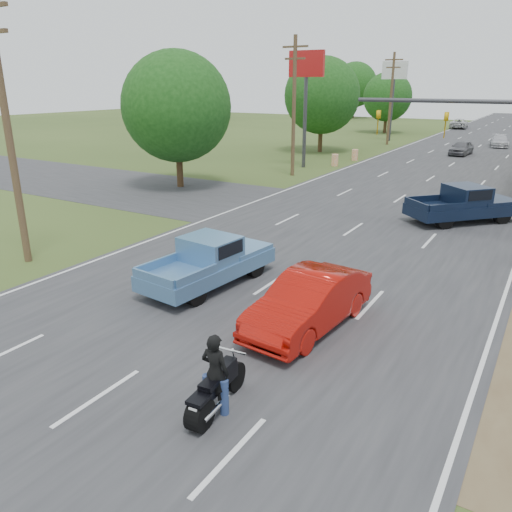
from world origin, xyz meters
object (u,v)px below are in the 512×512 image
Objects in this scene: red_convertible at (309,302)px; distant_car_silver at (500,141)px; motorcycle at (214,393)px; blue_pickup at (211,260)px; navy_pickup at (466,204)px; distant_car_white at (459,124)px; rider at (215,376)px; distant_car_grey at (461,148)px.

red_convertible is 1.09× the size of distant_car_silver.
red_convertible is 2.16× the size of motorcycle.
blue_pickup is 1.21× the size of distant_car_silver.
navy_pickup is 35.96m from distant_car_silver.
navy_pickup is at bearing 94.89° from distant_car_white.
blue_pickup is 0.96× the size of navy_pickup.
red_convertible is at bearing 91.52° from distant_car_white.
distant_car_grey is (-3.07, 45.87, -0.18)m from rider.
red_convertible is 50.67m from distant_car_silver.
distant_car_white is (-9.07, 78.28, -0.13)m from rider.
motorcycle is at bearing -81.32° from distant_car_grey.
distant_car_grey is at bearing 99.45° from red_convertible.
red_convertible is 0.90× the size of blue_pickup.
navy_pickup reaches higher than rider.
blue_pickup is 1.00× the size of distant_car_white.
navy_pickup is 1.37× the size of distant_car_grey.
blue_pickup reaches higher than distant_car_silver.
rider reaches higher than blue_pickup.
navy_pickup reaches higher than distant_car_white.
navy_pickup is 26.92m from distant_car_grey.
red_convertible is at bearing -10.69° from blue_pickup.
red_convertible is at bearing -97.82° from distant_car_silver.
rider reaches higher than red_convertible.
blue_pickup is at bearing -72.05° from navy_pickup.
distant_car_white is at bearing 142.76° from navy_pickup.
navy_pickup reaches higher than distant_car_grey.
distant_car_white is (-8.41, 23.02, 0.10)m from distant_car_silver.
motorcycle is at bearing -97.87° from distant_car_silver.
distant_car_grey is at bearing 93.93° from blue_pickup.
distant_car_white reaches higher than distant_car_silver.
red_convertible reaches higher than motorcycle.
navy_pickup is (1.73, 14.79, 0.14)m from red_convertible.
motorcycle is at bearing 91.12° from distant_car_white.
blue_pickup reaches higher than motorcycle.
blue_pickup is at bearing 168.68° from red_convertible.
motorcycle is 0.38m from rider.
rider is at bearing 90.00° from motorcycle.
motorcycle is 78.86m from distant_car_white.
rider is 0.39× the size of distant_car_silver.
motorcycle is at bearing 90.00° from rider.
blue_pickup is 1.31× the size of distant_car_grey.
blue_pickup is 49.50m from distant_car_silver.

